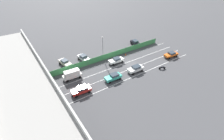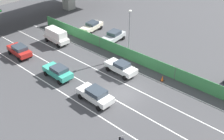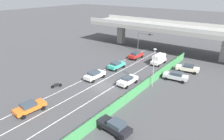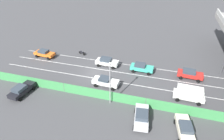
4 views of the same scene
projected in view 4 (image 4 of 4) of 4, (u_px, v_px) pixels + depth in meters
The scene contains 18 objects.
ground_plane at pixel (94, 73), 36.50m from camera, with size 300.00×300.00×0.00m, color #424244.
lane_line_left_edge at pixel (120, 64), 39.51m from camera, with size 0.14×43.77×0.01m, color silver.
lane_line_mid_left at pixel (116, 72), 36.89m from camera, with size 0.14×43.77×0.01m, color silver.
lane_line_mid_right at pixel (112, 81), 34.28m from camera, with size 0.14×43.77×0.01m, color silver.
lane_line_right_edge at pixel (106, 92), 31.67m from camera, with size 0.14×43.77×0.01m, color silver.
green_fence at pixel (103, 95), 29.73m from camera, with size 0.10×39.87×1.74m.
car_sedan_red at pixel (190, 74), 34.57m from camera, with size 2.21×4.48×1.67m.
car_van_white at pixel (189, 93), 29.35m from camera, with size 2.16×4.66×2.33m.
car_sedan_white at pixel (105, 81), 32.69m from camera, with size 2.17×4.55×1.62m.
car_taxi_orange at pixel (44, 53), 41.56m from camera, with size 2.26×4.55×1.57m.
car_hatchback_white at pixel (107, 62), 38.34m from camera, with size 2.15×4.50×1.68m.
car_taxi_teal at pixel (141, 67), 36.50m from camera, with size 2.10×4.35×1.65m.
motorcycle at pixel (82, 53), 42.69m from camera, with size 0.96×1.82×0.93m.
parked_sedan_dark at pixel (22, 90), 30.72m from camera, with size 4.63×2.33×1.69m.
parked_wagon_silver at pixel (142, 117), 25.78m from camera, with size 4.73×2.45×1.73m.
parked_sedan_cream at pixel (185, 129), 24.07m from camera, with size 4.84×2.55×1.66m.
street_lamp at pixel (110, 80), 27.17m from camera, with size 0.60×0.36×7.11m.
traffic_cone at pixel (73, 86), 32.43m from camera, with size 0.47×0.47×0.72m.
Camera 4 is at (28.44, 11.64, 19.98)m, focal length 30.87 mm.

